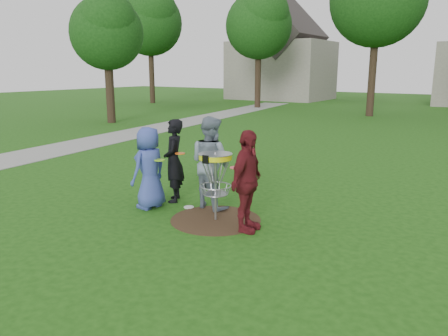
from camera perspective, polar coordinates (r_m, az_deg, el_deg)
The scene contains 11 objects.
ground at distance 8.75m, azimuth -1.10°, elevation -6.77°, with size 100.00×100.00×0.00m, color #19470F.
dirt_patch at distance 8.74m, azimuth -1.10°, elevation -6.74°, with size 1.80×1.80×0.01m, color #47331E.
concrete_path at distance 21.04m, azimuth -11.15°, elevation 4.60°, with size 2.20×40.00×0.02m, color #9E9E99.
player_blue at distance 9.40m, azimuth -9.75°, elevation 0.01°, with size 0.86×0.56×1.75m, color #38489A.
player_black at distance 9.80m, azimuth -6.57°, elevation 0.95°, with size 0.68×0.45×1.86m, color black.
player_grey at distance 9.28m, azimuth -1.77°, elevation 0.72°, with size 0.96×0.75×1.97m, color slate.
player_maroon at distance 7.91m, azimuth 3.00°, elevation -1.77°, with size 1.10×0.46×1.88m, color maroon.
disc_on_grass at distance 9.51m, azimuth -4.62°, elevation -5.12°, with size 0.22×0.22×0.02m, color silver.
disc_golf_basket at distance 8.46m, azimuth -1.13°, elevation -0.25°, with size 0.66×0.67×1.38m.
held_discs at distance 8.91m, azimuth -3.75°, elevation 1.23°, with size 2.11×0.78×0.15m.
tree_row at distance 27.96m, azimuth 26.05°, elevation 18.32°, with size 51.20×17.42×9.90m.
Camera 1 is at (4.70, -6.77, 2.93)m, focal length 35.00 mm.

